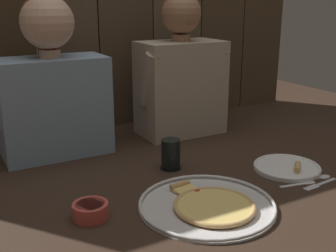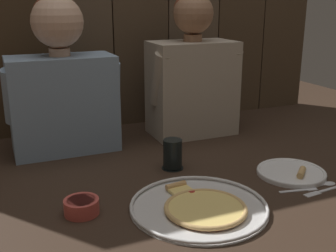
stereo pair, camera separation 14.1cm
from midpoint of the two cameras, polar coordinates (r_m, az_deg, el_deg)
The scene contains 10 objects.
ground_plane at distance 1.39m, azimuth 4.74°, elevation -8.26°, with size 3.20×3.20×0.00m, color #332319.
pizza_tray at distance 1.25m, azimuth 7.73°, elevation -10.88°, with size 0.41×0.41×0.03m.
dinner_plate at distance 1.55m, azimuth 19.02°, elevation -6.04°, with size 0.24×0.24×0.03m.
drinking_glass at distance 1.51m, azimuth 3.31°, elevation -3.93°, with size 0.08×0.08×0.11m.
dipping_bowl at distance 1.22m, azimuth -8.47°, elevation -10.79°, with size 0.10×0.10×0.04m.
table_fork at distance 1.44m, azimuth 20.34°, elevation -8.24°, with size 0.13×0.04×0.01m.
table_knife at distance 1.46m, azimuth 23.03°, elevation -8.19°, with size 0.16×0.03×0.01m.
table_spoon at distance 1.51m, azimuth 23.07°, elevation -7.30°, with size 0.14×0.03×0.01m.
diner_left at distance 1.67m, azimuth -11.98°, elevation 6.00°, with size 0.44×0.21×0.61m.
diner_right at distance 1.86m, azimuth 5.53°, elevation 7.20°, with size 0.41×0.22×0.62m.
Camera 2 is at (-0.53, -1.14, 0.59)m, focal length 44.68 mm.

